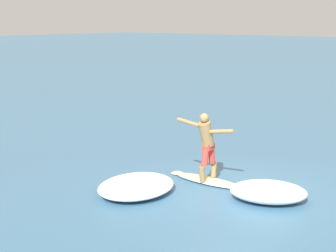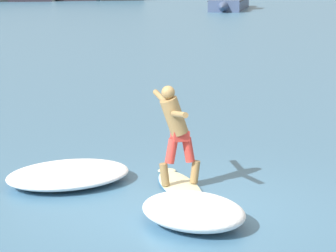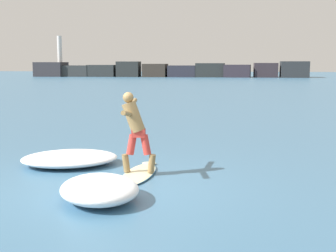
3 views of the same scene
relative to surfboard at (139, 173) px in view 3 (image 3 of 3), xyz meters
name	(u,v)px [view 3 (image 3 of 3)]	position (x,y,z in m)	size (l,w,h in m)	color
ground_plane	(109,186)	(-0.40, -0.91, -0.03)	(200.00, 200.00, 0.00)	#3E6B8C
rock_jetty_breakwater	(172,70)	(-6.60, 61.09, 1.01)	(41.04, 4.47, 6.18)	#313034
surfboard	(139,173)	(0.00, 0.00, 0.00)	(0.67, 2.09, 0.19)	beige
surfer	(135,126)	(-0.08, -0.04, 0.97)	(0.69, 1.53, 1.61)	olive
wave_foam_at_tail	(70,158)	(-1.68, 0.70, 0.12)	(2.49, 2.18, 0.29)	white
wave_foam_at_nose	(100,189)	(-0.31, -1.82, 0.17)	(1.79, 1.98, 0.39)	white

